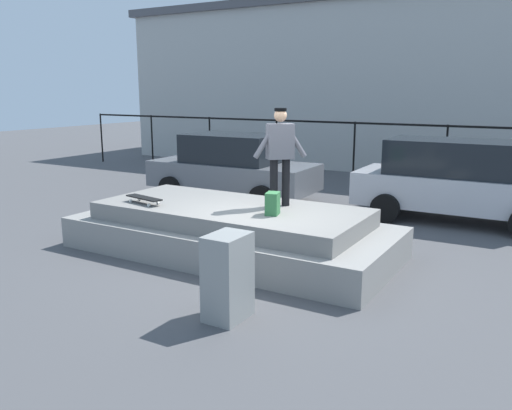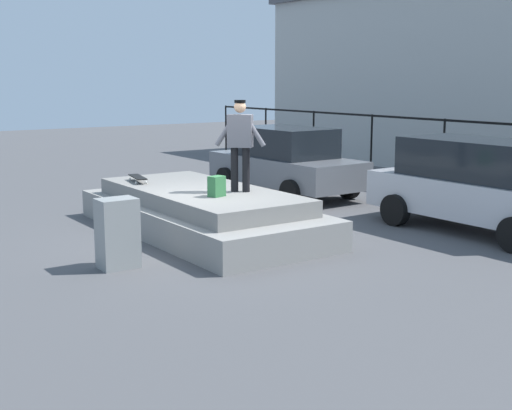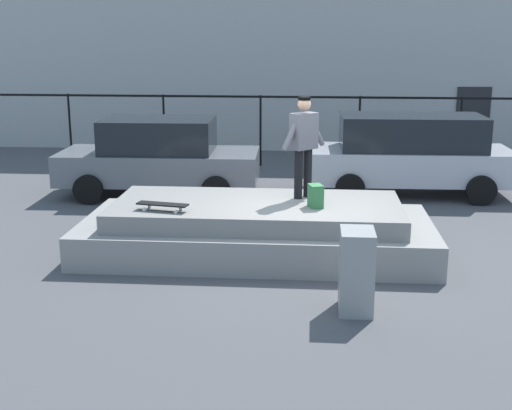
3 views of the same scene
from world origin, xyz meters
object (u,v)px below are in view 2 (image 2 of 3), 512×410
skateboarder (240,139)px  car_silver_hatchback_mid (483,184)px  skateboard (138,177)px  utility_box (118,233)px  backpack (217,186)px  car_grey_sedan_near (286,161)px

skateboarder → car_silver_hatchback_mid: bearing=59.9°
skateboard → car_silver_hatchback_mid: bearing=48.5°
utility_box → backpack: bearing=104.1°
car_grey_sedan_near → car_silver_hatchback_mid: size_ratio=0.99×
skateboard → car_silver_hatchback_mid: 6.85m
car_grey_sedan_near → utility_box: bearing=-57.6°
car_silver_hatchback_mid → car_grey_sedan_near: bearing=-174.7°
car_grey_sedan_near → utility_box: 7.50m
backpack → car_grey_sedan_near: car_grey_sedan_near is taller
backpack → car_grey_sedan_near: (-3.48, 4.17, -0.17)m
car_grey_sedan_near → utility_box: size_ratio=4.02×
skateboarder → utility_box: bearing=-75.0°
car_grey_sedan_near → car_silver_hatchback_mid: (5.62, 0.53, 0.07)m
car_silver_hatchback_mid → utility_box: size_ratio=4.05×
skateboard → backpack: bearing=10.1°
backpack → skateboarder: bearing=2.6°
skateboard → utility_box: bearing=-30.4°
skateboarder → backpack: (0.21, -0.65, -0.80)m
car_grey_sedan_near → utility_box: car_grey_sedan_near is taller
skateboard → utility_box: utility_box is taller
skateboard → backpack: 2.44m
backpack → utility_box: backpack is taller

